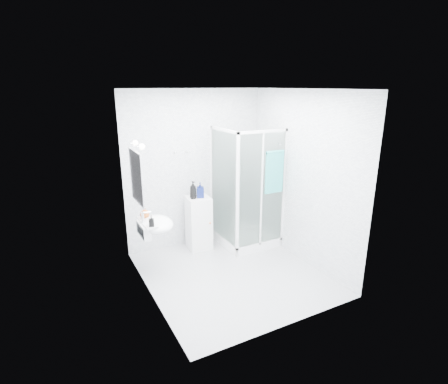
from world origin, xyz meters
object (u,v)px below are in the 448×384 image
shower_enclosure (245,220)px  soap_dispenser_black (151,221)px  hand_towel (274,171)px  wall_basin (154,225)px  shampoo_bottle_a (193,190)px  soap_dispenser_orange (145,213)px  storage_cabinet (199,223)px  shampoo_bottle_b (200,190)px

shower_enclosure → soap_dispenser_black: 1.88m
shower_enclosure → hand_towel: bearing=-54.9°
wall_basin → shampoo_bottle_a: bearing=34.0°
wall_basin → soap_dispenser_orange: bearing=122.2°
wall_basin → hand_towel: hand_towel is taller
storage_cabinet → soap_dispenser_black: size_ratio=6.00×
shampoo_bottle_b → soap_dispenser_black: bearing=-144.3°
storage_cabinet → shampoo_bottle_b: shampoo_bottle_b is taller
storage_cabinet → shampoo_bottle_b: 0.58m
shampoo_bottle_a → shampoo_bottle_b: 0.13m
shampoo_bottle_b → soap_dispenser_black: shampoo_bottle_b is taller
soap_dispenser_orange → soap_dispenser_black: size_ratio=1.12×
wall_basin → soap_dispenser_black: bearing=-115.8°
soap_dispenser_orange → soap_dispenser_black: soap_dispenser_orange is taller
storage_cabinet → shampoo_bottle_b: bearing=-17.8°
hand_towel → soap_dispenser_black: (-2.03, -0.10, -0.42)m
shampoo_bottle_a → hand_towel: bearing=-29.6°
storage_cabinet → soap_dispenser_orange: size_ratio=5.36×
storage_cabinet → hand_towel: 1.52m
storage_cabinet → shampoo_bottle_b: size_ratio=3.51×
soap_dispenser_orange → wall_basin: bearing=-57.8°
shampoo_bottle_b → shower_enclosure: bearing=-18.5°
shampoo_bottle_b → soap_dispenser_orange: 1.12m
wall_basin → storage_cabinet: wall_basin is taller
storage_cabinet → hand_towel: bearing=-28.3°
soap_dispenser_black → shower_enclosure: bearing=16.2°
shower_enclosure → wall_basin: (-1.66, -0.32, 0.35)m
wall_basin → shampoo_bottle_a: (0.82, 0.55, 0.24)m
shower_enclosure → soap_dispenser_orange: 1.82m
shampoo_bottle_b → hand_towel: bearing=-32.8°
shampoo_bottle_a → shampoo_bottle_b: (0.13, 0.00, -0.02)m
shampoo_bottle_b → soap_dispenser_orange: bearing=-158.2°
hand_towel → soap_dispenser_black: bearing=-177.0°
shower_enclosure → wall_basin: 1.72m
wall_basin → soap_dispenser_orange: soap_dispenser_orange is taller
wall_basin → hand_towel: 2.02m
shampoo_bottle_a → shower_enclosure: bearing=-15.7°
soap_dispenser_black → wall_basin: bearing=64.2°
shampoo_bottle_b → wall_basin: bearing=-149.6°
hand_towel → soap_dispenser_orange: (-2.03, 0.23, -0.42)m
storage_cabinet → soap_dispenser_orange: 1.20m
wall_basin → soap_dispenser_orange: size_ratio=3.36×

